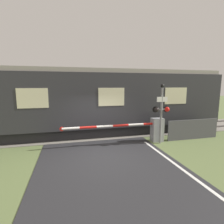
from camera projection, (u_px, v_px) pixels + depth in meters
ground_plane at (104, 154)px, 7.56m from camera, size 80.00×80.00×0.00m
track_bed at (93, 133)px, 10.86m from camera, size 36.00×3.20×0.13m
train at (106, 101)px, 10.77m from camera, size 14.25×2.85×3.85m
crossing_barrier at (151, 129)px, 9.14m from camera, size 5.25×0.44×1.24m
signal_post at (161, 110)px, 8.72m from camera, size 0.89×0.26×3.02m
roadside_fence at (193, 129)px, 9.59m from camera, size 3.08×0.06×1.10m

